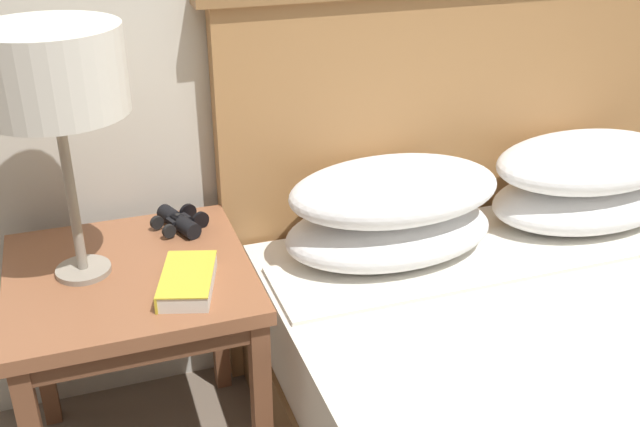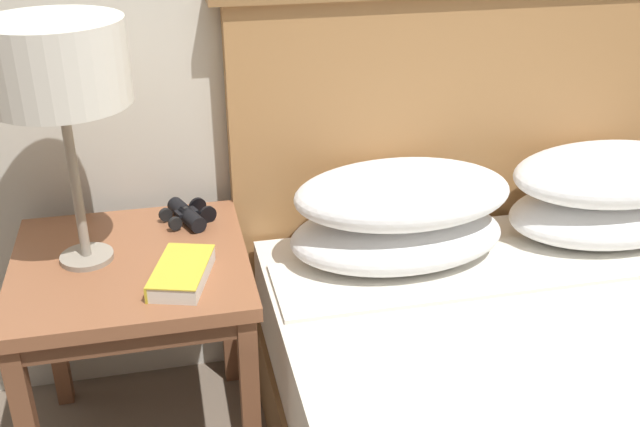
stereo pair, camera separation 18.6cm
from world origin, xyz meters
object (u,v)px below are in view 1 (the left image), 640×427
at_px(nightstand, 132,298).
at_px(binoculars_pair, 179,221).
at_px(bed, 621,423).
at_px(book_on_nightstand, 187,281).
at_px(table_lamp, 52,74).

xyz_separation_m(nightstand, binoculars_pair, (0.15, 0.18, 0.10)).
bearing_deg(bed, book_on_nightstand, 154.91).
bearing_deg(binoculars_pair, nightstand, -131.14).
height_order(nightstand, book_on_nightstand, book_on_nightstand).
xyz_separation_m(table_lamp, binoculars_pair, (0.26, 0.15, -0.47)).
bearing_deg(table_lamp, binoculars_pair, 30.92).
xyz_separation_m(nightstand, table_lamp, (-0.10, 0.02, 0.57)).
distance_m(table_lamp, binoculars_pair, 0.55).
xyz_separation_m(bed, table_lamp, (-1.15, 0.59, 0.80)).
bearing_deg(book_on_nightstand, bed, -25.09).
distance_m(nightstand, binoculars_pair, 0.26).
relative_size(table_lamp, binoculars_pair, 3.60).
relative_size(nightstand, table_lamp, 1.03).
distance_m(book_on_nightstand, binoculars_pair, 0.31).
bearing_deg(nightstand, book_on_nightstand, -46.95).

